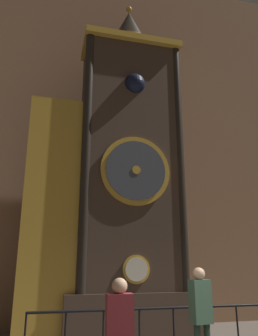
% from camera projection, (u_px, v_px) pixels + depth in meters
% --- Properties ---
extents(cathedral_back_wall, '(24.00, 0.32, 12.83)m').
position_uv_depth(cathedral_back_wall, '(119.00, 126.00, 11.42)').
color(cathedral_back_wall, '#936B4C').
rests_on(cathedral_back_wall, ground_plane).
extents(clock_tower, '(4.54, 1.77, 10.10)m').
position_uv_depth(clock_tower, '(114.00, 178.00, 9.26)').
color(clock_tower, '#423328').
rests_on(clock_tower, ground_plane).
extents(railing_fence, '(4.85, 0.05, 0.99)m').
position_uv_depth(railing_fence, '(157.00, 332.00, 6.20)').
color(railing_fence, black).
rests_on(railing_fence, ground_plane).
extents(visitor_near, '(0.35, 0.24, 1.63)m').
position_uv_depth(visitor_near, '(119.00, 333.00, 4.09)').
color(visitor_near, '#461518').
rests_on(visitor_near, ground_plane).
extents(visitor_far, '(0.37, 0.26, 1.74)m').
position_uv_depth(visitor_far, '(201.00, 310.00, 5.57)').
color(visitor_far, '#213427').
rests_on(visitor_far, ground_plane).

